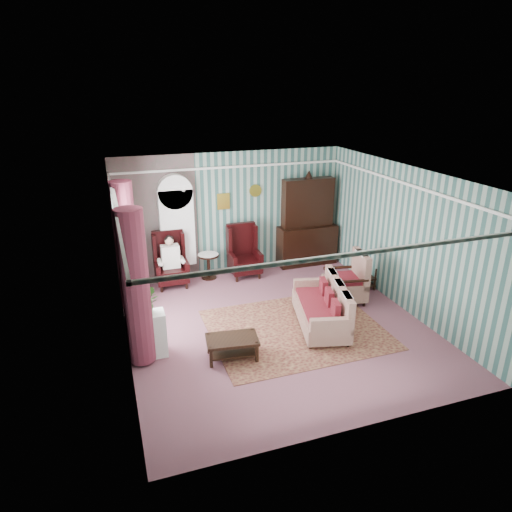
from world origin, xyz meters
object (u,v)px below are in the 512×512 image
object	(u,v)px
seated_woman	(171,262)
sofa	(321,302)
wingback_right	(245,252)
floral_armchair	(345,277)
plant_stand	(149,335)
dresser_hutch	(308,219)
coffee_table	(232,348)
wingback_left	(171,260)
nest_table	(363,277)
bookcase	(177,233)
round_side_table	(209,266)

from	to	relation	value
seated_woman	sofa	size ratio (longest dim) A/B	0.65
wingback_right	seated_woman	distance (m)	1.75
floral_armchair	plant_stand	bearing A→B (deg)	110.91
dresser_hutch	coffee_table	world-z (taller)	dresser_hutch
seated_woman	sofa	world-z (taller)	seated_woman
floral_armchair	wingback_left	bearing A→B (deg)	69.98
nest_table	plant_stand	xyz separation A→B (m)	(-4.87, -1.20, 0.13)
coffee_table	dresser_hutch	bearing A→B (deg)	49.76
nest_table	plant_stand	world-z (taller)	plant_stand
bookcase	sofa	xyz separation A→B (m)	(2.15, -3.14, -0.61)
dresser_hutch	floral_armchair	bearing A→B (deg)	-93.39
floral_armchair	coffee_table	xyz separation A→B (m)	(-2.87, -1.33, -0.34)
wingback_left	round_side_table	size ratio (longest dim) A/B	2.08
wingback_right	floral_armchair	size ratio (longest dim) A/B	1.18
wingback_right	nest_table	world-z (taller)	wingback_right
wingback_left	plant_stand	world-z (taller)	wingback_left
floral_armchair	coffee_table	world-z (taller)	floral_armchair
dresser_hutch	round_side_table	distance (m)	2.75
wingback_left	wingback_right	world-z (taller)	same
coffee_table	seated_woman	bearing A→B (deg)	98.72
sofa	nest_table	bearing A→B (deg)	-40.50
seated_woman	sofa	bearing A→B (deg)	-48.97
round_side_table	plant_stand	distance (m)	3.36
bookcase	wingback_right	xyz separation A→B (m)	(1.50, -0.39, -0.50)
dresser_hutch	nest_table	size ratio (longest dim) A/B	4.37
sofa	round_side_table	bearing A→B (deg)	41.01
seated_woman	wingback_left	bearing A→B (deg)	0.00
bookcase	sofa	distance (m)	3.86
seated_woman	floral_armchair	size ratio (longest dim) A/B	1.11
nest_table	dresser_hutch	bearing A→B (deg)	107.39
sofa	floral_armchair	world-z (taller)	floral_armchair
wingback_right	round_side_table	xyz separation A→B (m)	(-0.85, 0.15, -0.33)
bookcase	coffee_table	world-z (taller)	bookcase
seated_woman	coffee_table	world-z (taller)	seated_woman
nest_table	floral_armchair	world-z (taller)	floral_armchair
bookcase	dresser_hutch	size ratio (longest dim) A/B	0.95
bookcase	sofa	world-z (taller)	bookcase
seated_woman	floral_armchair	bearing A→B (deg)	-29.97
dresser_hutch	wingback_right	xyz separation A→B (m)	(-1.75, -0.27, -0.55)
seated_woman	nest_table	distance (m)	4.37
coffee_table	plant_stand	bearing A→B (deg)	158.13
seated_woman	floral_armchair	xyz separation A→B (m)	(3.37, -1.94, -0.06)
dresser_hutch	seated_woman	size ratio (longest dim) A/B	2.00
dresser_hutch	coffee_table	distance (m)	4.75
coffee_table	wingback_left	bearing A→B (deg)	98.72
dresser_hutch	coffee_table	size ratio (longest dim) A/B	2.71
bookcase	nest_table	bearing A→B (deg)	-26.92
bookcase	coffee_table	bearing A→B (deg)	-86.07
wingback_right	plant_stand	xyz separation A→B (m)	(-2.55, -2.75, -0.22)
bookcase	wingback_left	distance (m)	0.68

